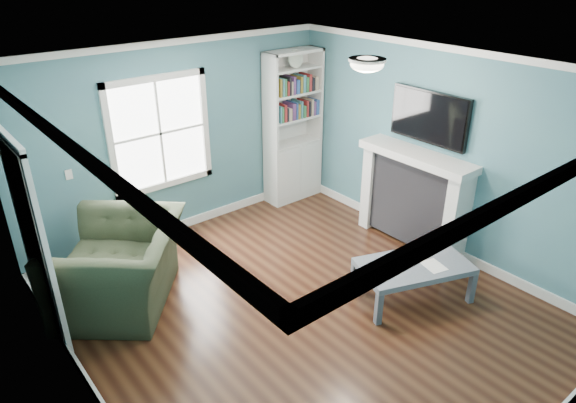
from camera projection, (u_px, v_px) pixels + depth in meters
floor at (302, 309)px, 5.67m from camera, size 5.00×5.00×0.00m
room_walls at (304, 178)px, 4.97m from camera, size 5.00×5.00×5.00m
trim at (304, 209)px, 5.13m from camera, size 4.50×5.00×2.60m
window at (160, 133)px, 6.59m from camera, size 1.40×0.06×1.50m
bookshelf at (293, 142)px, 7.87m from camera, size 0.90×0.35×2.31m
fireplace at (413, 199)px, 6.71m from camera, size 0.44×1.58×1.30m
tv at (429, 117)px, 6.30m from camera, size 0.06×1.10×0.65m
door at (33, 240)px, 4.91m from camera, size 0.12×0.98×2.17m
ceiling_fixture at (367, 63)px, 5.13m from camera, size 0.38×0.38×0.15m
light_switch at (69, 175)px, 6.02m from camera, size 0.08×0.01×0.12m
recliner at (118, 254)px, 5.53m from camera, size 1.62×1.68×1.24m
coffee_table at (414, 268)px, 5.71m from camera, size 1.38×1.05×0.44m
paper_sheet at (434, 266)px, 5.64m from camera, size 0.26×0.30×0.00m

